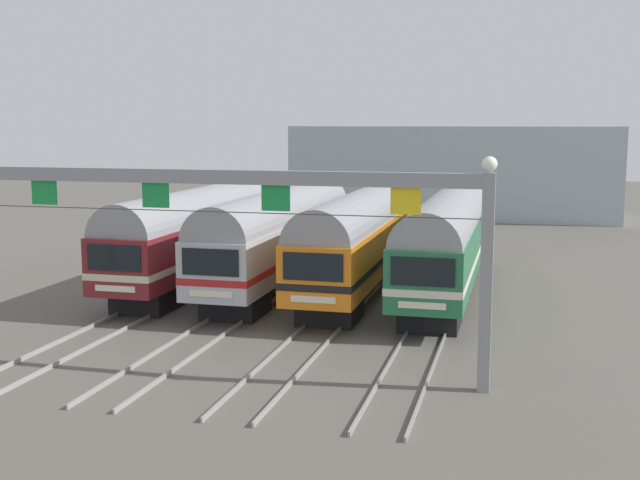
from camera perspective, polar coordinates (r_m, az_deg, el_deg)
ground_plane at (r=39.08m, az=0.02°, el=-3.41°), size 160.00×160.00×0.00m
track_bed at (r=55.46m, az=4.33°, el=0.13°), size 13.56×70.00×0.15m
commuter_train_maroon at (r=40.51m, az=-8.27°, el=0.78°), size 2.88×18.06×5.05m
commuter_train_stainless at (r=39.16m, az=-2.83°, el=0.60°), size 2.88×18.06×5.05m
commuter_train_orange at (r=38.18m, az=2.94°, el=0.40°), size 2.88×18.06×5.05m
commuter_train_green at (r=37.61m, az=8.95°, el=0.19°), size 2.88×18.06×5.05m
catenary_gantry at (r=25.55m, az=-7.44°, el=1.89°), size 17.29×0.44×6.97m
maintenance_building at (r=70.54m, az=9.45°, el=4.84°), size 26.80×10.00×7.65m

